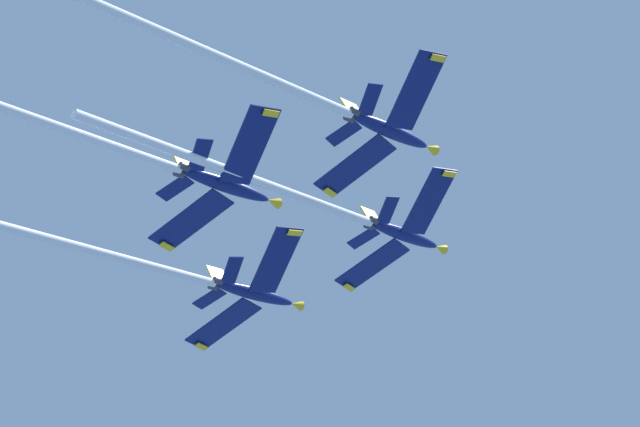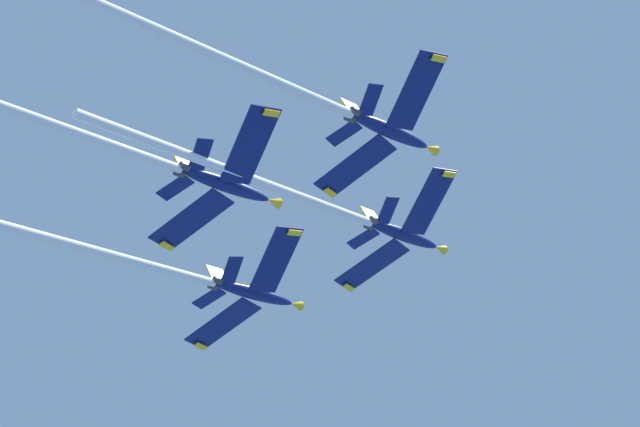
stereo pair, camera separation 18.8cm
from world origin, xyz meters
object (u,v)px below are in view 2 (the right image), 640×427
at_px(jet_left_wing, 199,278).
at_px(jet_right_wing, 311,96).
at_px(jet_slot, 146,157).
at_px(jet_lead, 335,210).

distance_m(jet_left_wing, jet_right_wing, 25.69).
bearing_deg(jet_slot, jet_right_wing, 50.18).
height_order(jet_right_wing, jet_slot, jet_right_wing).
height_order(jet_left_wing, jet_slot, jet_left_wing).
bearing_deg(jet_slot, jet_left_wing, 144.31).
xyz_separation_m(jet_lead, jet_right_wing, (13.37, -9.04, -6.65)).
bearing_deg(jet_lead, jet_slot, -82.48).
bearing_deg(jet_right_wing, jet_left_wing, -175.86).
relative_size(jet_lead, jet_right_wing, 1.00).
bearing_deg(jet_lead, jet_left_wing, -138.08).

